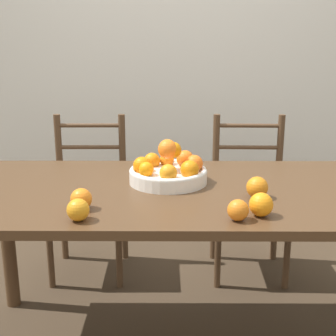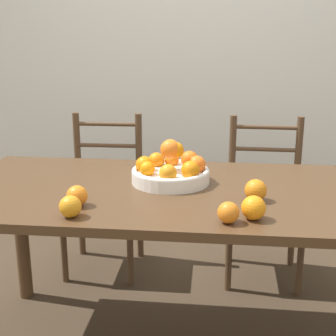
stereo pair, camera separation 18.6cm
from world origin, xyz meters
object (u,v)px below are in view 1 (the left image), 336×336
at_px(fruit_bowl, 169,170).
at_px(orange_loose_2, 257,187).
at_px(orange_loose_3, 81,199).
at_px(orange_loose_1, 261,205).
at_px(orange_loose_0, 238,210).
at_px(orange_loose_4, 78,210).
at_px(chair_right, 249,197).
at_px(chair_left, 89,197).

bearing_deg(fruit_bowl, orange_loose_2, -29.95).
xyz_separation_m(fruit_bowl, orange_loose_3, (-0.31, -0.32, -0.02)).
distance_m(orange_loose_1, orange_loose_2, 0.19).
bearing_deg(orange_loose_0, orange_loose_1, 25.42).
xyz_separation_m(fruit_bowl, orange_loose_4, (-0.30, -0.43, -0.02)).
bearing_deg(fruit_bowl, orange_loose_0, -61.27).
bearing_deg(orange_loose_3, orange_loose_4, -84.99).
relative_size(orange_loose_2, chair_right, 0.09).
bearing_deg(chair_left, orange_loose_3, -81.70).
bearing_deg(orange_loose_0, orange_loose_2, 65.64).
bearing_deg(orange_loose_1, chair_right, 82.17).
xyz_separation_m(orange_loose_2, orange_loose_4, (-0.64, -0.24, -0.00)).
bearing_deg(orange_loose_0, fruit_bowl, 118.73).
relative_size(orange_loose_4, chair_right, 0.08).
bearing_deg(orange_loose_3, orange_loose_1, -5.68).
xyz_separation_m(chair_left, chair_right, (0.93, -0.00, 0.00)).
bearing_deg(fruit_bowl, orange_loose_4, -124.78).
bearing_deg(orange_loose_4, orange_loose_3, 95.01).
xyz_separation_m(fruit_bowl, orange_loose_1, (0.32, -0.39, -0.01)).
relative_size(orange_loose_1, chair_left, 0.09).
bearing_deg(orange_loose_1, chair_left, 126.43).
height_order(orange_loose_0, orange_loose_2, orange_loose_2).
height_order(orange_loose_3, orange_loose_4, same).
height_order(orange_loose_0, chair_left, chair_left).
xyz_separation_m(orange_loose_2, chair_left, (-0.81, 0.88, -0.35)).
bearing_deg(fruit_bowl, chair_left, 124.60).
bearing_deg(orange_loose_3, orange_loose_2, 11.24).
relative_size(orange_loose_2, chair_left, 0.09).
height_order(orange_loose_0, orange_loose_1, orange_loose_1).
relative_size(fruit_bowl, orange_loose_4, 4.28).
distance_m(orange_loose_3, chair_right, 1.32).
bearing_deg(fruit_bowl, orange_loose_1, -50.55).
height_order(fruit_bowl, orange_loose_2, fruit_bowl).
bearing_deg(orange_loose_4, fruit_bowl, 55.22).
relative_size(orange_loose_0, chair_right, 0.08).
distance_m(orange_loose_0, orange_loose_4, 0.54).
bearing_deg(orange_loose_1, orange_loose_0, -154.58).
bearing_deg(chair_right, orange_loose_2, -96.80).
xyz_separation_m(orange_loose_1, orange_loose_3, (-0.63, 0.06, -0.00)).
height_order(orange_loose_1, orange_loose_4, orange_loose_1).
distance_m(orange_loose_3, chair_left, 1.07).
distance_m(orange_loose_3, orange_loose_4, 0.11).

